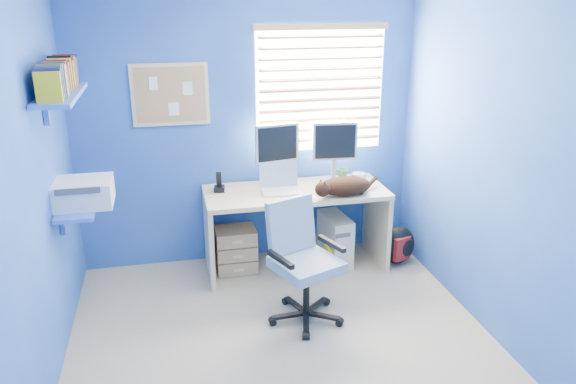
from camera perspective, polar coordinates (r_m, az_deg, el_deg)
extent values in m
cube|color=tan|center=(4.04, -0.07, -16.08)|extent=(3.00, 3.20, 0.00)
cube|color=#26459F|center=(4.98, -4.10, 6.75)|extent=(3.00, 0.01, 2.50)
cube|color=#26459F|center=(2.08, 9.77, -13.14)|extent=(3.00, 0.01, 2.50)
cube|color=#26459F|center=(3.48, -24.97, -0.89)|extent=(0.01, 3.20, 2.50)
cube|color=#26459F|center=(4.05, 21.16, 2.37)|extent=(0.01, 3.20, 2.50)
cube|color=tan|center=(5.00, 0.76, -3.80)|extent=(1.57, 0.65, 0.74)
cube|color=silver|center=(4.78, -0.74, 1.25)|extent=(0.34, 0.27, 0.22)
cube|color=silver|center=(4.96, -1.14, 3.90)|extent=(0.42, 0.19, 0.54)
cube|color=silver|center=(5.05, 4.69, 4.10)|extent=(0.41, 0.16, 0.54)
cube|color=black|center=(4.84, -7.02, 1.05)|extent=(0.10, 0.12, 0.17)
imported|color=#3E8439|center=(5.13, 5.53, 1.77)|extent=(0.10, 0.09, 0.10)
cylinder|color=silver|center=(5.13, 7.17, 1.52)|extent=(0.13, 0.13, 0.07)
ellipsoid|color=black|center=(4.74, 5.86, 0.62)|extent=(0.50, 0.36, 0.16)
cube|color=beige|center=(5.18, 4.79, -4.75)|extent=(0.23, 0.46, 0.45)
cube|color=tan|center=(5.03, -5.30, -5.82)|extent=(0.35, 0.28, 0.41)
cube|color=yellow|center=(5.01, 3.90, -6.92)|extent=(0.03, 0.17, 0.24)
ellipsoid|color=black|center=(5.24, 11.10, -5.27)|extent=(0.37, 0.33, 0.36)
cylinder|color=black|center=(4.39, 1.84, -12.43)|extent=(0.69, 0.69, 0.06)
cylinder|color=black|center=(4.28, 1.87, -10.03)|extent=(0.07, 0.07, 0.36)
cube|color=#7A90A7|center=(4.17, 1.91, -7.40)|extent=(0.56, 0.56, 0.08)
cube|color=#7A90A7|center=(4.22, 0.28, -3.36)|extent=(0.39, 0.20, 0.41)
cube|color=white|center=(5.05, 3.28, 10.41)|extent=(1.15, 0.01, 1.10)
cube|color=#C88A49|center=(5.02, 3.37, 10.36)|extent=(1.10, 0.03, 1.00)
cube|color=tan|center=(4.85, -11.87, 9.65)|extent=(0.64, 0.02, 0.52)
cube|color=tan|center=(4.84, -11.87, 9.64)|extent=(0.58, 0.01, 0.46)
cube|color=#436DD4|center=(4.26, -20.58, -1.43)|extent=(0.26, 0.55, 0.03)
cube|color=silver|center=(4.22, -20.21, -0.06)|extent=(0.42, 0.34, 0.18)
cube|color=#436DD4|center=(4.06, -22.08, 9.16)|extent=(0.24, 0.90, 0.03)
cube|color=navy|center=(4.04, -22.45, 10.88)|extent=(0.15, 0.80, 0.22)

